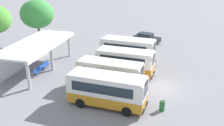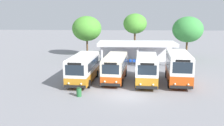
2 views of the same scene
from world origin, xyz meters
name	(u,v)px [view 1 (image 1 of 2)]	position (x,y,z in m)	size (l,w,h in m)	color
ground_plane	(160,88)	(0.00, 0.00, 0.00)	(180.00, 180.00, 0.00)	gray
city_bus_nearest_orange	(107,89)	(-4.93, 4.52, 1.72)	(2.94, 7.37, 3.09)	black
city_bus_second_in_row	(110,74)	(-1.36, 5.20, 1.66)	(2.83, 7.03, 2.97)	black
city_bus_middle_cream	(125,62)	(2.22, 4.31, 1.73)	(2.74, 6.73, 3.13)	black
city_bus_fourth_amber	(128,51)	(5.79, 4.71, 1.89)	(2.97, 7.04, 3.44)	black
parked_car_flank	(146,38)	(16.08, 3.62, 0.83)	(2.94, 4.70, 1.62)	black
terminal_canopy	(33,49)	(1.58, 15.80, 2.59)	(11.88, 4.86, 3.40)	silver
waiting_chair_end_by_column	(36,72)	(-0.60, 14.35, 0.52)	(0.45, 0.45, 0.86)	slate
waiting_chair_second_from_end	(38,70)	(0.00, 14.38, 0.52)	(0.45, 0.45, 0.86)	slate
waiting_chair_middle_seat	(41,68)	(0.59, 14.34, 0.52)	(0.45, 0.45, 0.86)	slate
waiting_chair_fourth_seat	(43,66)	(1.18, 14.46, 0.52)	(0.45, 0.45, 0.86)	slate
waiting_chair_fifth_seat	(46,65)	(1.77, 14.36, 0.52)	(0.45, 0.45, 0.86)	slate
waiting_chair_far_end_seat	(47,63)	(2.36, 14.43, 0.52)	(0.45, 0.45, 0.86)	slate
roadside_tree_east_of_canopy	(37,14)	(10.31, 19.86, 5.04)	(5.11, 5.11, 7.22)	brown
litter_bin_apron	(162,106)	(-4.54, -0.47, 0.46)	(0.49, 0.49, 0.90)	#266633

